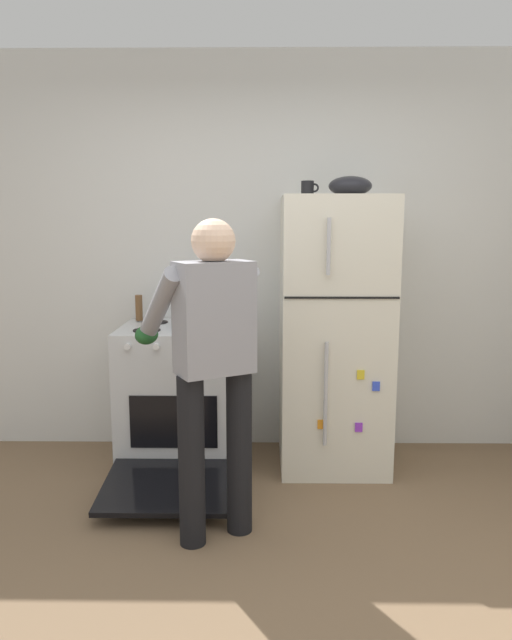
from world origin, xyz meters
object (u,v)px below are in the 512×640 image
at_px(mixing_bowl, 350,186).
at_px(red_pot, 203,317).
at_px(refrigerator, 334,334).
at_px(coffee_mug, 308,189).
at_px(person_cook, 211,351).
at_px(stove_range, 180,397).
at_px(pepper_mill, 139,308).

bearing_deg(mixing_bowl, red_pot, -176.88).
height_order(refrigerator, coffee_mug, coffee_mug).
xyz_separation_m(refrigerator, mixing_bowl, (0.08, 0.00, 0.93)).
distance_m(red_pot, coffee_mug, 1.04).
distance_m(refrigerator, person_cook, 1.17).
xyz_separation_m(stove_range, person_cook, (0.29, -0.90, 0.51)).
relative_size(refrigerator, coffee_mug, 15.53).
xyz_separation_m(refrigerator, pepper_mill, (-1.30, 0.20, 0.14)).
relative_size(refrigerator, red_pot, 4.79).
distance_m(person_cook, red_pot, 0.88).
distance_m(stove_range, red_pot, 0.56).
relative_size(refrigerator, pepper_mill, 10.06).
relative_size(stove_range, red_pot, 3.37).
bearing_deg(person_cook, red_pot, 98.40).
bearing_deg(person_cook, pepper_mill, 117.69).
bearing_deg(red_pot, mixing_bowl, 3.12).
xyz_separation_m(person_cook, coffee_mug, (0.53, 0.97, 0.83)).
xyz_separation_m(stove_range, red_pot, (0.16, -0.03, 0.54)).
distance_m(stove_range, pepper_mill, 0.67).
bearing_deg(mixing_bowl, coffee_mug, 169.01).
distance_m(red_pot, pepper_mill, 0.52).
relative_size(coffee_mug, pepper_mill, 0.65).
bearing_deg(coffee_mug, pepper_mill, 172.38).
relative_size(red_pot, mixing_bowl, 1.36).
relative_size(pepper_mill, mixing_bowl, 0.65).
xyz_separation_m(stove_range, mixing_bowl, (1.08, 0.02, 1.35)).
bearing_deg(pepper_mill, person_cook, -62.31).
height_order(red_pot, mixing_bowl, mixing_bowl).
height_order(stove_range, mixing_bowl, mixing_bowl).
distance_m(red_pot, mixing_bowl, 1.23).
relative_size(stove_range, mixing_bowl, 4.58).
relative_size(person_cook, mixing_bowl, 5.99).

